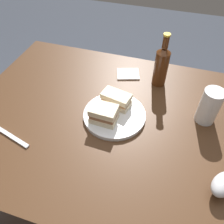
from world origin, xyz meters
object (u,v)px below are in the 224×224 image
sandwich_half_left (116,99)px  napkin (128,74)px  plate (114,115)px  gravy_boat (224,184)px  pint_glass (209,108)px  cider_bottle (161,65)px  sandwich_half_right (104,114)px  fork (12,137)px

sandwich_half_left → napkin: bearing=-88.0°
plate → gravy_boat: bearing=154.0°
plate → sandwich_half_left: (0.01, -0.05, 0.04)m
sandwich_half_left → pint_glass: (-0.37, -0.04, 0.02)m
sandwich_half_left → pint_glass: 0.37m
gravy_boat → cider_bottle: cider_bottle is taller
sandwich_half_right → fork: bearing=29.1°
napkin → gravy_boat: bearing=131.2°
pint_glass → napkin: size_ratio=1.39×
sandwich_half_right → gravy_boat: size_ratio=0.87×
sandwich_half_left → gravy_boat: sandwich_half_left is taller
pint_glass → plate: bearing=14.9°
sandwich_half_left → gravy_boat: size_ratio=1.07×
sandwich_half_left → napkin: size_ratio=1.21×
gravy_boat → fork: size_ratio=0.69×
gravy_boat → fork: bearing=1.4°
sandwich_half_right → pint_glass: 0.42m
plate → cider_bottle: cider_bottle is taller
plate → fork: bearing=32.6°
gravy_boat → fork: (0.77, 0.02, -0.04)m
plate → gravy_boat: 0.47m
sandwich_half_right → napkin: sandwich_half_right is taller
fork → sandwich_half_right: bearing=44.2°
plate → sandwich_half_left: sandwich_half_left is taller
plate → sandwich_half_left: bearing=-80.9°
plate → fork: 0.42m
fork → plate: bearing=47.7°
sandwich_half_left → gravy_boat: 0.50m
gravy_boat → napkin: 0.67m
sandwich_half_right → pint_glass: pint_glass is taller
plate → napkin: size_ratio=2.37×
gravy_boat → napkin: (0.44, -0.50, -0.04)m
sandwich_half_right → gravy_boat: 0.48m
cider_bottle → fork: 0.70m
plate → pint_glass: pint_glass is taller
sandwich_half_right → fork: size_ratio=0.60×
napkin → fork: napkin is taller
gravy_boat → fork: 0.77m
sandwich_half_right → napkin: 0.34m
pint_glass → fork: bearing=24.2°
cider_bottle → plate: bearing=62.9°
sandwich_half_left → cider_bottle: bearing=-124.2°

